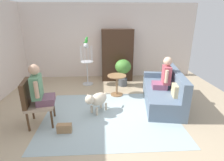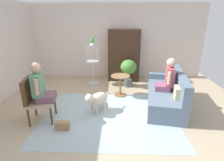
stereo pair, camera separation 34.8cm
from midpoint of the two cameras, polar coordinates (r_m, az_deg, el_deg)
name	(u,v)px [view 1 (the left image)]	position (r m, az deg, el deg)	size (l,w,h in m)	color
ground_plane	(110,110)	(4.43, -3.01, -9.64)	(7.18, 7.18, 0.00)	tan
back_wall	(106,41)	(6.75, -3.39, 12.48)	(6.58, 0.12, 2.68)	silver
area_rug	(110,116)	(4.20, -2.93, -11.32)	(3.03, 2.46, 0.01)	#9EB2B7
couch	(164,92)	(4.80, 14.48, -3.75)	(1.14, 2.06, 0.89)	slate
armchair	(33,100)	(4.05, -26.42, -5.58)	(0.64, 0.66, 0.99)	#4C331E
person_on_couch	(164,76)	(4.62, 14.53, 1.44)	(0.48, 0.52, 0.82)	#844B6A
person_on_armchair	(39,88)	(3.93, -24.87, -2.34)	(0.47, 0.55, 0.84)	#6D485A
round_end_table	(117,83)	(5.11, -0.39, -0.78)	(0.54, 0.54, 0.61)	olive
dog	(97,99)	(4.21, -7.20, -6.12)	(0.59, 0.62, 0.56)	beige
bird_cage_stand	(87,64)	(5.97, -9.78, 5.30)	(0.41, 0.41, 1.40)	silver
parrot	(86,40)	(5.83, -10.03, 12.73)	(0.17, 0.10, 0.20)	green
potted_plant	(123,69)	(5.80, 1.88, 3.75)	(0.52, 0.52, 0.90)	#4C5156
armoire_cabinet	(117,55)	(6.42, 0.07, 8.25)	(1.10, 0.56, 1.81)	#382316
handbag	(64,128)	(3.79, -17.78, -14.57)	(0.29, 0.12, 0.18)	#99724C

